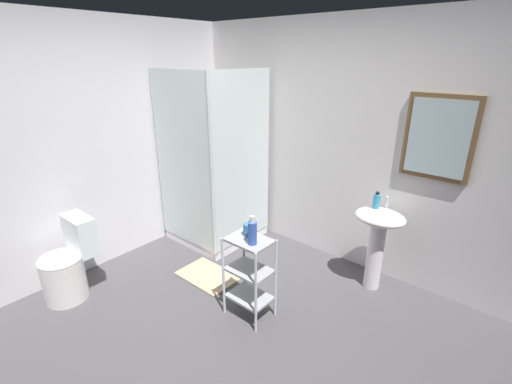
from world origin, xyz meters
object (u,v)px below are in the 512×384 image
shampoo_bottle_blue (252,232)px  bath_mat (208,276)px  toilet (68,266)px  storage_cart (249,271)px  rinse_cup (248,230)px  shower_stall (215,205)px  pedestal_sink (378,233)px  hand_soap_bottle (377,201)px

shampoo_bottle_blue → bath_mat: (-0.77, 0.19, -0.83)m
toilet → bath_mat: (0.75, 1.02, -0.31)m
storage_cart → rinse_cup: bearing=139.5°
storage_cart → rinse_cup: rinse_cup is taller
shower_stall → shampoo_bottle_blue: size_ratio=8.36×
shower_stall → rinse_cup: (1.14, -0.71, 0.33)m
pedestal_sink → toilet: (-2.09, -1.96, -0.26)m
pedestal_sink → bath_mat: (-1.34, -0.93, -0.57)m
shower_stall → toilet: (-0.25, -1.63, -0.15)m
pedestal_sink → storage_cart: size_ratio=1.09×
hand_soap_bottle → shampoo_bottle_blue: 1.26m
bath_mat → hand_soap_bottle: bearing=36.9°
hand_soap_bottle → shampoo_bottle_blue: size_ratio=0.66×
shower_stall → hand_soap_bottle: 1.86m
storage_cart → bath_mat: size_ratio=1.23×
toilet → pedestal_sink: bearing=43.1°
shower_stall → pedestal_sink: 1.87m
shower_stall → toilet: size_ratio=2.63×
pedestal_sink → toilet: size_ratio=1.07×
pedestal_sink → toilet: pedestal_sink is taller
shower_stall → rinse_cup: 1.38m
shower_stall → toilet: 1.65m
toilet → shampoo_bottle_blue: 1.81m
storage_cart → hand_soap_bottle: hand_soap_bottle is taller
bath_mat → storage_cart: bearing=-11.8°
pedestal_sink → shampoo_bottle_blue: (-0.57, -1.12, 0.26)m
pedestal_sink → rinse_cup: bearing=-123.9°
storage_cart → shampoo_bottle_blue: 0.41m
storage_cart → rinse_cup: (-0.05, 0.04, 0.36)m
pedestal_sink → storage_cart: bearing=-120.8°
hand_soap_bottle → shower_stall: bearing=-168.6°
pedestal_sink → storage_cart: pedestal_sink is taller
shampoo_bottle_blue → rinse_cup: bearing=145.2°
toilet → rinse_cup: bearing=33.4°
toilet → shampoo_bottle_blue: size_ratio=3.18×
toilet → storage_cart: bearing=31.3°
toilet → storage_cart: toilet is taller
rinse_cup → bath_mat: bearing=171.0°
toilet → hand_soap_bottle: size_ratio=4.84×
pedestal_sink → hand_soap_bottle: hand_soap_bottle is taller
shampoo_bottle_blue → bath_mat: shampoo_bottle_blue is taller
storage_cart → shampoo_bottle_blue: shampoo_bottle_blue is taller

